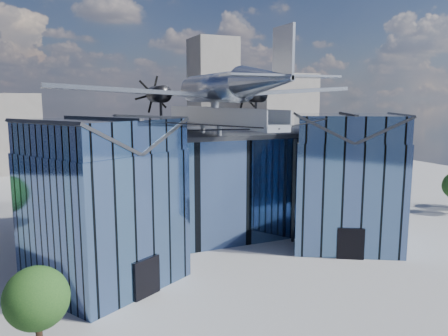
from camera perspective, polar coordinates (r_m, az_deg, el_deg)
name	(u,v)px	position (r m, az deg, el deg)	size (l,w,h in m)	color
ground_plane	(234,256)	(37.37, 1.26, -11.42)	(120.00, 120.00, 0.00)	gray
museum	(208,180)	(41.06, -2.15, -1.53)	(32.88, 24.50, 17.60)	#496794
bg_towers	(126,115)	(83.86, -12.62, 6.72)	(77.00, 24.50, 26.00)	gray
tree_plaza_w	(37,299)	(24.14, -23.27, -15.41)	(3.66, 3.66, 4.96)	#362315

